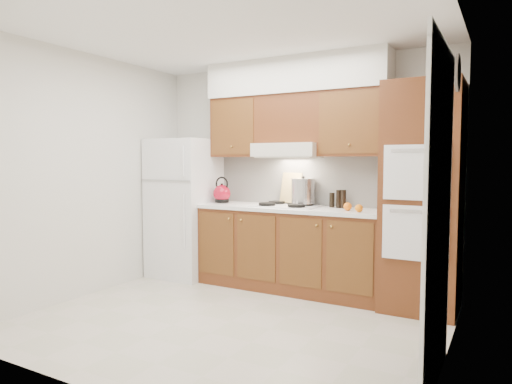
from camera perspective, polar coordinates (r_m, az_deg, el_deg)
floor at (r=4.31m, az=-3.14°, el=-15.80°), size 3.60×3.60×0.00m
ceiling at (r=4.21m, az=-3.29°, el=19.68°), size 3.60×3.60×0.00m
wall_back at (r=5.39m, az=5.36°, el=2.28°), size 3.60×0.02×2.60m
wall_left at (r=5.25m, az=-20.06°, el=2.01°), size 0.02×3.00×2.60m
wall_right at (r=3.45m, az=22.94°, el=1.02°), size 0.02×3.00×2.60m
fridge at (r=5.83m, az=-8.88°, el=-1.96°), size 0.75×0.72×1.72m
base_cabinets at (r=5.20m, az=4.21°, el=-7.22°), size 2.11×0.60×0.90m
countertop at (r=5.12m, az=4.19°, el=-2.07°), size 2.13×0.62×0.04m
backsplash at (r=5.37m, az=5.54°, el=1.41°), size 2.11×0.03×0.56m
oven_cabinet at (r=4.67m, az=20.05°, el=-0.67°), size 0.70×0.65×2.20m
upper_cab_left at (r=5.58m, az=-2.09°, el=8.00°), size 0.63×0.33×0.70m
upper_cab_right at (r=5.00m, az=12.23°, el=8.38°), size 0.73×0.33×0.70m
range_hood at (r=5.19m, az=4.12°, el=5.25°), size 0.75×0.45×0.15m
upper_cab_over_hood at (r=5.26m, az=4.42°, el=9.05°), size 0.75×0.33×0.55m
soffit at (r=5.29m, az=4.89°, el=14.21°), size 2.13×0.36×0.40m
cooktop at (r=5.16m, az=3.78°, el=-1.73°), size 0.74×0.50×0.01m
doorway at (r=3.13m, az=21.89°, el=-3.83°), size 0.02×0.90×2.10m
wall_clock at (r=4.06m, az=23.93°, el=13.45°), size 0.02×0.30×0.30m
kettle at (r=5.56m, az=-4.29°, el=-0.18°), size 0.26×0.26×0.21m
cutting_board at (r=5.33m, az=4.39°, el=0.54°), size 0.28×0.14×0.35m
stock_pot at (r=5.20m, az=5.90°, el=0.08°), size 0.31×0.31×0.27m
condiment_a at (r=5.04m, az=10.30°, el=-0.86°), size 0.06×0.06×0.20m
condiment_b at (r=5.03m, az=10.84°, el=-0.87°), size 0.08×0.08×0.20m
condiment_c at (r=5.10m, az=9.47°, el=-0.99°), size 0.07×0.07×0.16m
orange_near at (r=4.68m, az=12.75°, el=-2.00°), size 0.11×0.11×0.08m
orange_far at (r=4.80m, az=11.39°, el=-1.80°), size 0.10×0.10×0.08m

